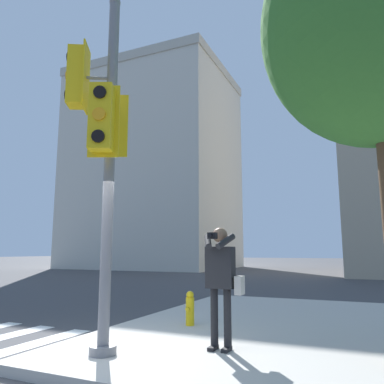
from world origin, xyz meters
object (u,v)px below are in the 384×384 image
object	(u,v)px
traffic_signal_pole	(103,133)
person_photographer	(221,275)
street_tree	(375,25)
fire_hydrant	(190,308)

from	to	relation	value
traffic_signal_pole	person_photographer	bearing A→B (deg)	32.53
street_tree	traffic_signal_pole	bearing A→B (deg)	-164.03
person_photographer	fire_hydrant	distance (m)	1.95
traffic_signal_pole	fire_hydrant	world-z (taller)	traffic_signal_pole
street_tree	fire_hydrant	size ratio (longest dim) A/B	9.91
person_photographer	fire_hydrant	bearing A→B (deg)	128.90
traffic_signal_pole	street_tree	size ratio (longest dim) A/B	0.85
traffic_signal_pole	street_tree	bearing A→B (deg)	15.97
person_photographer	street_tree	size ratio (longest dim) A/B	0.28
person_photographer	street_tree	bearing A→B (deg)	3.16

